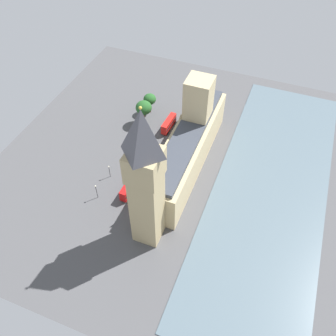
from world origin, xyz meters
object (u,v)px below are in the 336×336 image
object	(u,v)px
clock_tower	(145,180)
street_lamp_slot_10	(96,189)
plane_tree_corner	(144,108)
plane_tree_near_tower	(150,99)
pedestrian_kerbside	(188,121)
pedestrian_midblock	(156,177)
double_decker_bus_leading	(169,124)
parliament_building	(189,143)
car_blue_opposite_hall	(148,166)
car_silver_trailing	(155,149)
pedestrian_under_trees	(166,162)
double_decker_bus_by_river_gate	(129,187)
street_lamp_far_end	(109,169)

from	to	relation	value
clock_tower	street_lamp_slot_10	xyz separation A→B (m)	(23.14, -7.13, -22.55)
plane_tree_corner	plane_tree_near_tower	bearing A→B (deg)	-86.45
pedestrian_kerbside	street_lamp_slot_10	bearing A→B (deg)	28.25
pedestrian_midblock	double_decker_bus_leading	bearing A→B (deg)	-100.42
parliament_building	plane_tree_near_tower	size ratio (longest dim) A/B	6.31
clock_tower	plane_tree_near_tower	distance (m)	66.66
clock_tower	plane_tree_near_tower	bearing A→B (deg)	-67.18
double_decker_bus_leading	car_blue_opposite_hall	distance (m)	24.50
double_decker_bus_leading	pedestrian_midblock	xyz separation A→B (m)	(-5.96, 28.13, -1.96)
car_silver_trailing	plane_tree_near_tower	world-z (taller)	plane_tree_near_tower
car_blue_opposite_hall	pedestrian_midblock	xyz separation A→B (m)	(-5.19, 3.70, -0.21)
plane_tree_near_tower	plane_tree_corner	size ratio (longest dim) A/B	0.87
clock_tower	plane_tree_corner	xyz separation A→B (m)	(24.20, -51.17, -19.14)
pedestrian_under_trees	pedestrian_kerbside	bearing A→B (deg)	-150.57
parliament_building	pedestrian_kerbside	xyz separation A→B (m)	(7.60, -21.75, -8.70)
pedestrian_kerbside	street_lamp_slot_10	world-z (taller)	street_lamp_slot_10
street_lamp_slot_10	pedestrian_under_trees	bearing A→B (deg)	-124.08
street_lamp_slot_10	car_blue_opposite_hall	bearing A→B (deg)	-119.03
pedestrian_midblock	plane_tree_corner	world-z (taller)	plane_tree_corner
car_blue_opposite_hall	street_lamp_slot_10	size ratio (longest dim) A/B	0.64
double_decker_bus_by_river_gate	plane_tree_corner	bearing A→B (deg)	-72.24
plane_tree_near_tower	street_lamp_far_end	xyz separation A→B (m)	(-1.08, 40.97, -3.01)
double_decker_bus_by_river_gate	street_lamp_slot_10	xyz separation A→B (m)	(9.61, 6.41, 1.94)
car_blue_opposite_hall	plane_tree_near_tower	distance (m)	34.66
double_decker_bus_leading	pedestrian_midblock	world-z (taller)	double_decker_bus_leading
car_silver_trailing	street_lamp_slot_10	size ratio (longest dim) A/B	0.69
double_decker_bus_by_river_gate	street_lamp_slot_10	size ratio (longest dim) A/B	1.61
pedestrian_under_trees	plane_tree_corner	distance (m)	27.24
car_silver_trailing	car_blue_opposite_hall	distance (m)	9.56
double_decker_bus_by_river_gate	plane_tree_corner	size ratio (longest dim) A/B	0.97
pedestrian_under_trees	street_lamp_slot_10	distance (m)	30.10
double_decker_bus_leading	pedestrian_under_trees	size ratio (longest dim) A/B	6.50
pedestrian_under_trees	double_decker_bus_by_river_gate	bearing A→B (deg)	7.94
car_blue_opposite_hall	pedestrian_under_trees	world-z (taller)	car_blue_opposite_hall
car_blue_opposite_hall	plane_tree_near_tower	xyz separation A→B (m)	(12.46, -31.74, 6.19)
car_blue_opposite_hall	pedestrian_kerbside	world-z (taller)	car_blue_opposite_hall
parliament_building	double_decker_bus_leading	xyz separation A→B (m)	(14.03, -15.29, -6.79)
double_decker_bus_leading	pedestrian_under_trees	xyz separation A→B (m)	(-6.54, 19.43, -1.90)
street_lamp_far_end	street_lamp_slot_10	bearing A→B (deg)	92.37
car_silver_trailing	parliament_building	bearing A→B (deg)	-1.92
parliament_building	car_blue_opposite_hall	bearing A→B (deg)	34.56
pedestrian_under_trees	plane_tree_corner	bearing A→B (deg)	-108.19
double_decker_bus_by_river_gate	pedestrian_midblock	distance (m)	11.78
car_blue_opposite_hall	plane_tree_corner	world-z (taller)	plane_tree_corner
double_decker_bus_leading	plane_tree_near_tower	distance (m)	14.50
parliament_building	plane_tree_corner	bearing A→B (deg)	-30.99
pedestrian_under_trees	street_lamp_slot_10	size ratio (longest dim) A/B	0.25
double_decker_bus_leading	car_blue_opposite_hall	world-z (taller)	double_decker_bus_leading
double_decker_bus_leading	pedestrian_midblock	distance (m)	28.82
parliament_building	street_lamp_far_end	size ratio (longest dim) A/B	10.38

